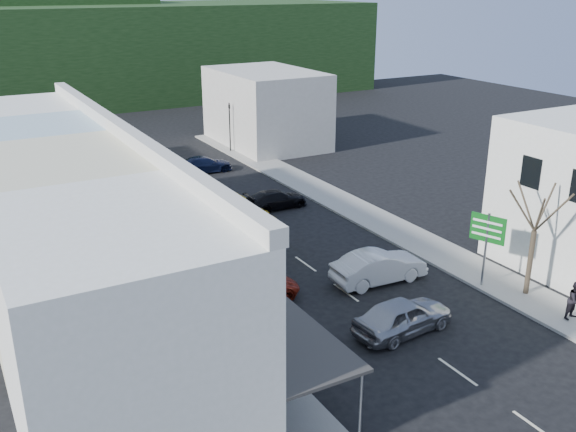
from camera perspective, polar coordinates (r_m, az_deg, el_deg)
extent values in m
plane|color=black|center=(32.70, 5.17, -6.79)|extent=(120.00, 120.00, 0.00)
cube|color=gray|center=(38.10, -12.91, -3.09)|extent=(3.00, 52.00, 0.15)
cube|color=gray|center=(44.19, 5.97, 0.60)|extent=(3.00, 52.00, 0.15)
cube|color=silver|center=(21.75, -14.36, -10.23)|extent=(7.00, 9.00, 8.00)
cube|color=maroon|center=(23.36, -4.31, -10.02)|extent=(1.30, 7.65, 0.08)
cube|color=beige|center=(29.30, -18.84, -2.56)|extent=(7.00, 8.00, 8.00)
cube|color=#AE2C1A|center=(30.52, -11.11, -2.84)|extent=(1.30, 6.80, 0.08)
cube|color=#96B4C1|center=(35.84, -21.04, 1.27)|extent=(7.00, 6.00, 8.00)
cube|color=#195926|center=(36.84, -14.60, 0.92)|extent=(1.30, 5.10, 0.08)
cube|color=silver|center=(42.05, -22.47, 3.75)|extent=(7.00, 7.00, 8.00)
cube|color=maroon|center=(42.90, -16.90, 3.40)|extent=(1.30, 5.95, 0.08)
cube|color=#B7B2A8|center=(52.48, -23.36, 5.52)|extent=(8.00, 10.00, 6.00)
cube|color=#B7B2A8|center=(61.67, -1.98, 9.59)|extent=(8.00, 12.00, 7.00)
cube|color=#173212|center=(89.93, -18.87, 13.50)|extent=(80.00, 24.00, 12.00)
imported|color=#E4BA0D|center=(38.50, -7.18, -0.11)|extent=(3.41, 11.76, 3.10)
imported|color=#A0A0A4|center=(29.26, 10.17, -8.94)|extent=(4.54, 2.18, 1.40)
imported|color=silver|center=(33.75, 8.07, -4.71)|extent=(4.48, 2.00, 1.40)
imported|color=maroon|center=(31.18, -3.85, -6.73)|extent=(4.72, 2.22, 1.40)
imported|color=black|center=(44.21, -1.05, 1.58)|extent=(4.51, 1.86, 1.40)
imported|color=black|center=(48.02, -10.14, 2.78)|extent=(4.52, 2.11, 1.40)
imported|color=black|center=(53.15, -7.42, 4.62)|extent=(4.56, 2.01, 1.40)
imported|color=black|center=(31.94, -11.28, -5.81)|extent=(0.58, 0.70, 1.70)
imported|color=black|center=(32.34, 24.18, -6.97)|extent=(0.72, 0.47, 1.70)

